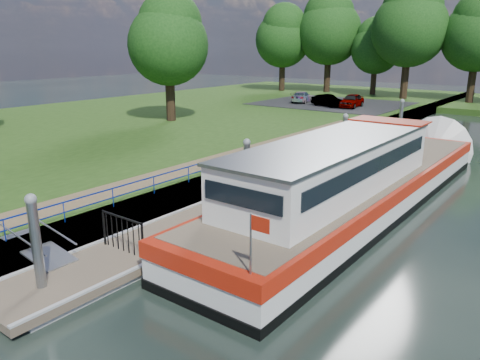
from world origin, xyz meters
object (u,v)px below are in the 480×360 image
Objects in this scene: car_a at (352,101)px; car_b at (328,101)px; pontoon at (302,181)px; car_c at (302,97)px; barge at (365,180)px.

car_b is (-2.08, -0.89, -0.06)m from car_a.
car_a is at bearing 109.09° from pontoon.
car_b reaches higher than car_c.
car_b is (-10.06, 22.16, 1.22)m from pontoon.
car_c is (-3.81, 1.64, -0.02)m from car_b.
barge is 5.56× the size of car_c.
barge is at bearing -17.10° from pontoon.
car_b reaches higher than pontoon.
car_b is at bearing 120.41° from barge.
car_c reaches higher than pontoon.
barge is at bearing -70.30° from car_a.
pontoon is 24.42m from car_a.
car_b is 0.91× the size of car_c.
car_a is 0.98× the size of car_c.
pontoon is at bearing 106.04° from car_c.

